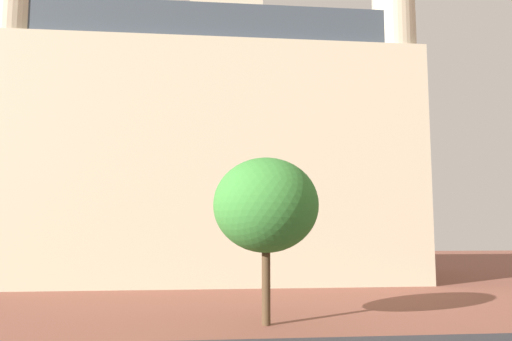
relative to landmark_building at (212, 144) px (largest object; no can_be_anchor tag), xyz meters
name	(u,v)px	position (x,y,z in m)	size (l,w,h in m)	color
landmark_building	(212,144)	(0.00, 0.00, 0.00)	(27.28, 13.72, 33.14)	beige
tree_curb_far	(266,205)	(1.82, -17.28, -5.19)	(3.94, 3.94, 6.15)	#4C3823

